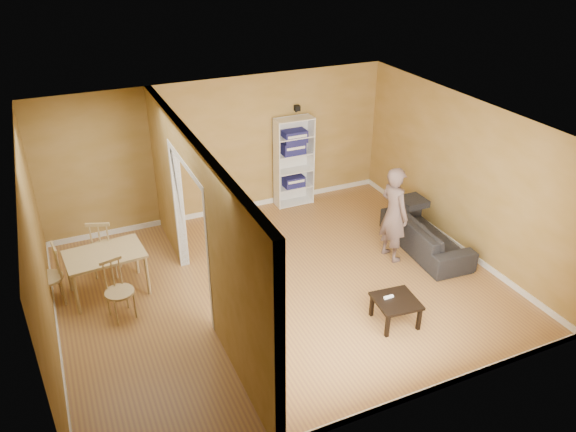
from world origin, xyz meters
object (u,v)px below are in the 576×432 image
(chair_left, at_px, (48,276))
(chair_far, at_px, (105,246))
(bookshelf, at_px, (293,161))
(chair_near, at_px, (119,291))
(sofa, at_px, (427,230))
(dining_table, at_px, (105,258))
(coffee_table, at_px, (396,303))
(person, at_px, (395,206))

(chair_left, relative_size, chair_far, 0.93)
(chair_left, bearing_deg, chair_far, 111.52)
(chair_far, bearing_deg, bookshelf, -143.60)
(chair_near, bearing_deg, sofa, -16.59)
(bookshelf, relative_size, dining_table, 1.58)
(chair_left, height_order, chair_far, chair_far)
(bookshelf, height_order, chair_left, bookshelf)
(coffee_table, relative_size, chair_left, 0.62)
(bookshelf, distance_m, chair_near, 4.43)
(sofa, xyz_separation_m, dining_table, (-5.13, 0.90, 0.26))
(coffee_table, height_order, dining_table, dining_table)
(sofa, bearing_deg, dining_table, 84.32)
(chair_left, height_order, chair_near, chair_left)
(sofa, bearing_deg, chair_left, 85.04)
(person, bearing_deg, dining_table, 72.66)
(chair_far, bearing_deg, chair_near, 110.68)
(dining_table, bearing_deg, coffee_table, -33.82)
(person, xyz_separation_m, chair_left, (-5.26, 0.94, -0.48))
(person, relative_size, chair_far, 1.88)
(sofa, xyz_separation_m, person, (-0.68, 0.03, 0.59))
(bookshelf, relative_size, chair_far, 1.74)
(coffee_table, distance_m, dining_table, 4.27)
(sofa, xyz_separation_m, chair_near, (-5.06, 0.23, 0.08))
(bookshelf, bearing_deg, chair_far, -163.46)
(sofa, relative_size, coffee_table, 3.30)
(bookshelf, bearing_deg, chair_left, -160.93)
(coffee_table, xyz_separation_m, dining_table, (-3.54, 2.37, 0.29))
(person, height_order, dining_table, person)
(sofa, bearing_deg, person, 91.89)
(person, height_order, bookshelf, person)
(dining_table, relative_size, chair_near, 1.25)
(coffee_table, xyz_separation_m, chair_far, (-3.48, 2.92, 0.18))
(bookshelf, distance_m, dining_table, 4.16)
(chair_left, relative_size, chair_near, 1.05)
(sofa, bearing_deg, coffee_table, 137.01)
(sofa, relative_size, chair_near, 2.14)
(bookshelf, xyz_separation_m, chair_left, (-4.62, -1.60, -0.41))
(chair_left, xyz_separation_m, chair_far, (0.87, 0.48, 0.04))
(person, distance_m, chair_left, 5.37)
(sofa, relative_size, bookshelf, 1.08)
(sofa, relative_size, dining_table, 1.71)
(sofa, xyz_separation_m, bookshelf, (-1.33, 2.57, 0.52))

